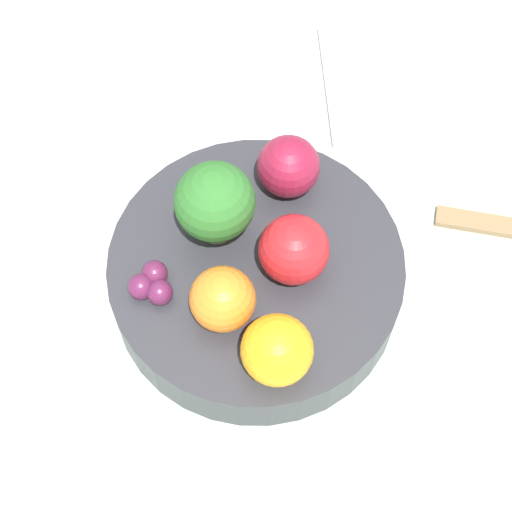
# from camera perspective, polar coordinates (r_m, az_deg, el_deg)

# --- Properties ---
(ground_plane) EXTENTS (6.00, 6.00, 0.00)m
(ground_plane) POSITION_cam_1_polar(r_m,az_deg,el_deg) (0.66, 0.00, -2.94)
(ground_plane) COLOR gray
(table_surface) EXTENTS (1.20, 1.20, 0.02)m
(table_surface) POSITION_cam_1_polar(r_m,az_deg,el_deg) (0.65, 0.00, -2.57)
(table_surface) COLOR #B2C6B2
(table_surface) RESTS_ON ground_plane
(bowl) EXTENTS (0.21, 0.21, 0.04)m
(bowl) POSITION_cam_1_polar(r_m,az_deg,el_deg) (0.62, 0.00, -1.34)
(bowl) COLOR #2D2D33
(bowl) RESTS_ON table_surface
(broccoli) EXTENTS (0.06, 0.06, 0.07)m
(broccoli) POSITION_cam_1_polar(r_m,az_deg,el_deg) (0.58, -2.76, 3.54)
(broccoli) COLOR #99C17A
(broccoli) RESTS_ON bowl
(apple_red) EXTENTS (0.05, 0.05, 0.05)m
(apple_red) POSITION_cam_1_polar(r_m,az_deg,el_deg) (0.58, 2.53, 0.37)
(apple_red) COLOR red
(apple_red) RESTS_ON bowl
(apple_green) EXTENTS (0.05, 0.05, 0.05)m
(apple_green) POSITION_cam_1_polar(r_m,az_deg,el_deg) (0.61, 2.18, 5.98)
(apple_green) COLOR maroon
(apple_green) RESTS_ON bowl
(orange_front) EXTENTS (0.05, 0.05, 0.05)m
(orange_front) POSITION_cam_1_polar(r_m,az_deg,el_deg) (0.55, 1.41, -6.29)
(orange_front) COLOR orange
(orange_front) RESTS_ON bowl
(orange_back) EXTENTS (0.04, 0.04, 0.04)m
(orange_back) POSITION_cam_1_polar(r_m,az_deg,el_deg) (0.56, -2.24, -2.89)
(orange_back) COLOR orange
(orange_back) RESTS_ON bowl
(grape_cluster) EXTENTS (0.03, 0.03, 0.02)m
(grape_cluster) POSITION_cam_1_polar(r_m,az_deg,el_deg) (0.59, -6.96, -1.87)
(grape_cluster) COLOR #5B1E42
(grape_cluster) RESTS_ON bowl
(napkin) EXTENTS (0.14, 0.13, 0.01)m
(napkin) POSITION_cam_1_polar(r_m,az_deg,el_deg) (0.75, 8.97, 11.35)
(napkin) COLOR beige
(napkin) RESTS_ON table_surface
(spoon) EXTENTS (0.02, 0.08, 0.01)m
(spoon) POSITION_cam_1_polar(r_m,az_deg,el_deg) (0.68, 15.15, 2.07)
(spoon) COLOR olive
(spoon) RESTS_ON table_surface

